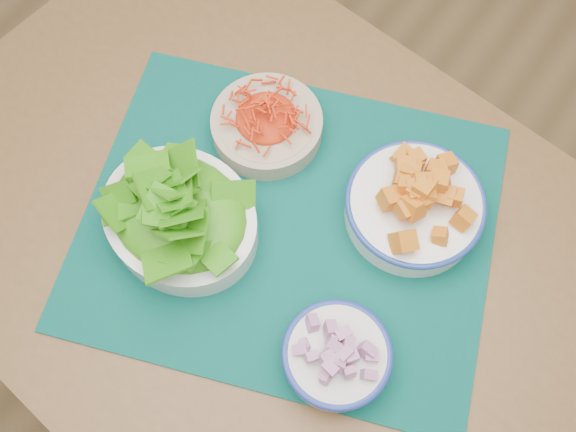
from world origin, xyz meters
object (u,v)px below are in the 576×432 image
Objects in this scene: onion_bowl at (337,355)px; carrot_bowl at (267,123)px; lettuce_bowl at (178,213)px; placemat at (288,224)px; table at (281,261)px; squash_bowl at (416,202)px.

carrot_bowl is at bearing 140.71° from onion_bowl.
lettuce_bowl reaches higher than onion_bowl.
table is at bearing -99.18° from placemat.
carrot_bowl reaches higher than table.
carrot_bowl reaches higher than placemat.
lettuce_bowl is 0.30m from onion_bowl.
placemat reaches higher than table.
squash_bowl reaches higher than table.
lettuce_bowl is (-0.13, -0.10, 0.05)m from placemat.
onion_bowl is (0.17, -0.10, 0.14)m from table.
lettuce_bowl reaches higher than squash_bowl.
onion_bowl is (0.30, -0.03, -0.01)m from lettuce_bowl.
onion_bowl is at bearing -83.33° from squash_bowl.
onion_bowl is at bearing -57.65° from placemat.
lettuce_bowl is (-0.27, -0.22, 0.00)m from squash_bowl.
onion_bowl reaches higher than table.
squash_bowl is at bearing 44.14° from lettuce_bowl.
placemat is 2.35× the size of lettuce_bowl.
carrot_bowl is (-0.12, 0.11, 0.03)m from placemat.
placemat is 2.85× the size of carrot_bowl.
squash_bowl is at bearing 96.67° from onion_bowl.
squash_bowl is at bearing 19.15° from placemat.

